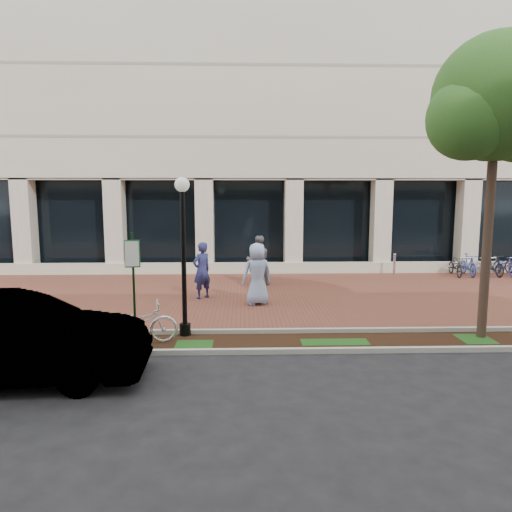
{
  "coord_description": "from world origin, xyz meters",
  "views": [
    {
      "loc": [
        -0.31,
        -15.7,
        3.47
      ],
      "look_at": [
        0.14,
        -0.8,
        1.5
      ],
      "focal_mm": 32.0,
      "sensor_mm": 36.0,
      "label": 1
    }
  ],
  "objects_px": {
    "street_tree": "(498,106)",
    "bollard": "(394,264)",
    "pedestrian_left": "(202,270)",
    "locked_bicycle": "(136,324)",
    "bike_rack_cluster": "(486,265)",
    "sedan_near_curb": "(10,340)",
    "pedestrian_right": "(257,274)",
    "parking_sign": "(133,276)",
    "pedestrian_mid": "(258,260)",
    "lamppost": "(183,247)"
  },
  "relations": [
    {
      "from": "pedestrian_right",
      "to": "bike_rack_cluster",
      "type": "xyz_separation_m",
      "value": [
        10.16,
        5.0,
        -0.54
      ]
    },
    {
      "from": "bollard",
      "to": "pedestrian_left",
      "type": "bearing_deg",
      "value": -151.99
    },
    {
      "from": "pedestrian_right",
      "to": "sedan_near_curb",
      "type": "xyz_separation_m",
      "value": [
        -4.79,
        -6.02,
        -0.18
      ]
    },
    {
      "from": "parking_sign",
      "to": "lamppost",
      "type": "bearing_deg",
      "value": 36.65
    },
    {
      "from": "street_tree",
      "to": "bike_rack_cluster",
      "type": "xyz_separation_m",
      "value": [
        4.69,
        8.56,
        -5.07
      ]
    },
    {
      "from": "lamppost",
      "to": "bike_rack_cluster",
      "type": "xyz_separation_m",
      "value": [
        12.07,
        8.22,
        -1.77
      ]
    },
    {
      "from": "locked_bicycle",
      "to": "bollard",
      "type": "distance_m",
      "value": 12.89
    },
    {
      "from": "lamppost",
      "to": "parking_sign",
      "type": "bearing_deg",
      "value": -136.24
    },
    {
      "from": "locked_bicycle",
      "to": "bike_rack_cluster",
      "type": "height_order",
      "value": "locked_bicycle"
    },
    {
      "from": "street_tree",
      "to": "pedestrian_mid",
      "type": "xyz_separation_m",
      "value": [
        -5.33,
        6.77,
        -4.56
      ]
    },
    {
      "from": "lamppost",
      "to": "locked_bicycle",
      "type": "distance_m",
      "value": 2.13
    },
    {
      "from": "bike_rack_cluster",
      "to": "pedestrian_left",
      "type": "bearing_deg",
      "value": -160.38
    },
    {
      "from": "parking_sign",
      "to": "locked_bicycle",
      "type": "bearing_deg",
      "value": 93.58
    },
    {
      "from": "sedan_near_curb",
      "to": "street_tree",
      "type": "bearing_deg",
      "value": -79.84
    },
    {
      "from": "locked_bicycle",
      "to": "pedestrian_right",
      "type": "xyz_separation_m",
      "value": [
        2.97,
        3.91,
        0.49
      ]
    },
    {
      "from": "street_tree",
      "to": "pedestrian_mid",
      "type": "bearing_deg",
      "value": 128.19
    },
    {
      "from": "parking_sign",
      "to": "pedestrian_right",
      "type": "xyz_separation_m",
      "value": [
        2.91,
        4.19,
        -0.68
      ]
    },
    {
      "from": "bollard",
      "to": "bike_rack_cluster",
      "type": "relative_size",
      "value": 0.28
    },
    {
      "from": "parking_sign",
      "to": "locked_bicycle",
      "type": "xyz_separation_m",
      "value": [
        -0.05,
        0.28,
        -1.17
      ]
    },
    {
      "from": "lamppost",
      "to": "bollard",
      "type": "distance_m",
      "value": 11.78
    },
    {
      "from": "street_tree",
      "to": "bollard",
      "type": "relative_size",
      "value": 7.29
    },
    {
      "from": "lamppost",
      "to": "pedestrian_left",
      "type": "xyz_separation_m",
      "value": [
        0.07,
        4.14,
        -1.26
      ]
    },
    {
      "from": "parking_sign",
      "to": "sedan_near_curb",
      "type": "bearing_deg",
      "value": -142.63
    },
    {
      "from": "locked_bicycle",
      "to": "street_tree",
      "type": "bearing_deg",
      "value": -102.96
    },
    {
      "from": "pedestrian_mid",
      "to": "bollard",
      "type": "relative_size",
      "value": 1.97
    },
    {
      "from": "street_tree",
      "to": "pedestrian_right",
      "type": "distance_m",
      "value": 7.95
    },
    {
      "from": "bike_rack_cluster",
      "to": "sedan_near_curb",
      "type": "relative_size",
      "value": 0.7
    },
    {
      "from": "pedestrian_right",
      "to": "bollard",
      "type": "xyz_separation_m",
      "value": [
        6.17,
        5.18,
        -0.5
      ]
    },
    {
      "from": "pedestrian_right",
      "to": "pedestrian_mid",
      "type": "bearing_deg",
      "value": -111.38
    },
    {
      "from": "parking_sign",
      "to": "pedestrian_mid",
      "type": "bearing_deg",
      "value": 60.42
    },
    {
      "from": "pedestrian_right",
      "to": "sedan_near_curb",
      "type": "height_order",
      "value": "pedestrian_right"
    },
    {
      "from": "pedestrian_left",
      "to": "lamppost",
      "type": "bearing_deg",
      "value": 46.22
    },
    {
      "from": "pedestrian_left",
      "to": "bike_rack_cluster",
      "type": "bearing_deg",
      "value": 155.93
    },
    {
      "from": "parking_sign",
      "to": "bollard",
      "type": "xyz_separation_m",
      "value": [
        9.09,
        9.36,
        -1.18
      ]
    },
    {
      "from": "street_tree",
      "to": "pedestrian_right",
      "type": "relative_size",
      "value": 3.6
    },
    {
      "from": "pedestrian_left",
      "to": "pedestrian_right",
      "type": "xyz_separation_m",
      "value": [
        1.84,
        -0.91,
        0.03
      ]
    },
    {
      "from": "sedan_near_curb",
      "to": "bollard",
      "type": "bearing_deg",
      "value": -47.7
    },
    {
      "from": "street_tree",
      "to": "parking_sign",
      "type": "bearing_deg",
      "value": -175.75
    },
    {
      "from": "bollard",
      "to": "sedan_near_curb",
      "type": "xyz_separation_m",
      "value": [
        -10.96,
        -11.2,
        0.32
      ]
    },
    {
      "from": "bollard",
      "to": "lamppost",
      "type": "bearing_deg",
      "value": -133.89
    },
    {
      "from": "pedestrian_left",
      "to": "pedestrian_mid",
      "type": "bearing_deg",
      "value": -173.72
    },
    {
      "from": "pedestrian_left",
      "to": "pedestrian_mid",
      "type": "height_order",
      "value": "pedestrian_mid"
    },
    {
      "from": "pedestrian_left",
      "to": "pedestrian_mid",
      "type": "xyz_separation_m",
      "value": [
        1.99,
        2.3,
        0.01
      ]
    },
    {
      "from": "street_tree",
      "to": "pedestrian_left",
      "type": "relative_size",
      "value": 3.72
    },
    {
      "from": "pedestrian_left",
      "to": "sedan_near_curb",
      "type": "height_order",
      "value": "pedestrian_left"
    },
    {
      "from": "lamppost",
      "to": "locked_bicycle",
      "type": "height_order",
      "value": "lamppost"
    },
    {
      "from": "bollard",
      "to": "pedestrian_right",
      "type": "bearing_deg",
      "value": -140.01
    },
    {
      "from": "pedestrian_right",
      "to": "sedan_near_curb",
      "type": "relative_size",
      "value": 0.4
    },
    {
      "from": "pedestrian_mid",
      "to": "sedan_near_curb",
      "type": "distance_m",
      "value": 10.47
    },
    {
      "from": "bike_rack_cluster",
      "to": "pedestrian_right",
      "type": "bearing_deg",
      "value": -152.98
    }
  ]
}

